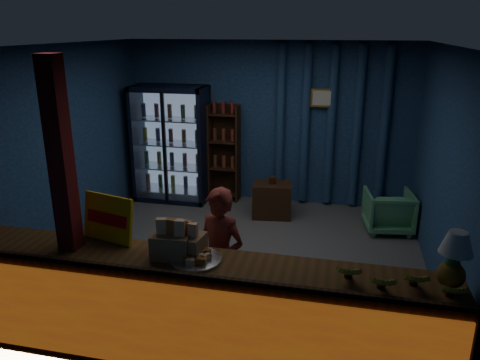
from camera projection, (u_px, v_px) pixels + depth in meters
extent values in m
plane|color=#515154|center=(238.00, 258.00, 5.93)|extent=(4.60, 4.60, 0.00)
plane|color=navy|center=(268.00, 123.00, 7.56)|extent=(4.60, 0.00, 4.60)
plane|color=navy|center=(170.00, 237.00, 3.49)|extent=(4.60, 0.00, 4.60)
plane|color=navy|center=(64.00, 148.00, 6.01)|extent=(0.00, 4.40, 4.40)
plane|color=navy|center=(445.00, 172.00, 5.04)|extent=(0.00, 4.40, 4.40)
plane|color=#472D19|center=(237.00, 45.00, 5.12)|extent=(4.60, 4.60, 0.00)
cube|color=brown|center=(187.00, 309.00, 4.03)|extent=(4.40, 0.55, 0.95)
cube|color=red|center=(176.00, 330.00, 3.76)|extent=(4.35, 0.02, 0.81)
cube|color=#372211|center=(174.00, 274.00, 3.62)|extent=(4.40, 0.04, 0.04)
cube|color=maroon|center=(67.00, 210.00, 3.99)|extent=(0.16, 0.16, 2.60)
cube|color=black|center=(177.00, 141.00, 7.93)|extent=(1.20, 0.06, 1.90)
cube|color=black|center=(139.00, 142.00, 7.80)|extent=(0.06, 0.60, 1.90)
cube|color=black|center=(205.00, 146.00, 7.56)|extent=(0.06, 0.60, 1.90)
cube|color=black|center=(169.00, 88.00, 7.39)|extent=(1.20, 0.60, 0.08)
cube|color=black|center=(174.00, 196.00, 7.96)|extent=(1.20, 0.60, 0.08)
cube|color=#99B2D8|center=(176.00, 141.00, 7.88)|extent=(1.08, 0.02, 1.74)
cube|color=white|center=(165.00, 148.00, 7.42)|extent=(1.12, 0.02, 1.78)
cube|color=black|center=(165.00, 149.00, 7.40)|extent=(0.05, 0.05, 1.80)
cube|color=silver|center=(173.00, 189.00, 7.92)|extent=(1.08, 0.48, 0.02)
cylinder|color=#A04E16|center=(148.00, 180.00, 7.98)|extent=(0.07, 0.07, 0.22)
cylinder|color=#286B1A|center=(161.00, 181.00, 7.93)|extent=(0.07, 0.07, 0.22)
cylinder|color=#A39D19|center=(173.00, 182.00, 7.88)|extent=(0.07, 0.07, 0.22)
cylinder|color=navy|center=(186.00, 183.00, 7.83)|extent=(0.07, 0.07, 0.22)
cylinder|color=maroon|center=(199.00, 184.00, 7.79)|extent=(0.07, 0.07, 0.22)
cube|color=silver|center=(172.00, 166.00, 7.80)|extent=(1.08, 0.48, 0.02)
cylinder|color=#286B1A|center=(147.00, 157.00, 7.85)|extent=(0.07, 0.07, 0.22)
cylinder|color=#A39D19|center=(159.00, 158.00, 7.80)|extent=(0.07, 0.07, 0.22)
cylinder|color=navy|center=(172.00, 159.00, 7.76)|extent=(0.07, 0.07, 0.22)
cylinder|color=maroon|center=(185.00, 160.00, 7.71)|extent=(0.07, 0.07, 0.22)
cylinder|color=#A04E16|center=(198.00, 161.00, 7.66)|extent=(0.07, 0.07, 0.22)
cube|color=silver|center=(171.00, 143.00, 7.67)|extent=(1.08, 0.48, 0.02)
cylinder|color=#A39D19|center=(145.00, 134.00, 7.73)|extent=(0.07, 0.07, 0.22)
cylinder|color=navy|center=(158.00, 135.00, 7.68)|extent=(0.07, 0.07, 0.22)
cylinder|color=maroon|center=(171.00, 135.00, 7.63)|extent=(0.07, 0.07, 0.22)
cylinder|color=#A04E16|center=(184.00, 136.00, 7.58)|extent=(0.07, 0.07, 0.22)
cylinder|color=#286B1A|center=(197.00, 137.00, 7.54)|extent=(0.07, 0.07, 0.22)
cube|color=silver|center=(170.00, 119.00, 7.55)|extent=(1.08, 0.48, 0.02)
cylinder|color=navy|center=(144.00, 110.00, 7.60)|extent=(0.07, 0.07, 0.22)
cylinder|color=maroon|center=(157.00, 110.00, 7.55)|extent=(0.07, 0.07, 0.22)
cylinder|color=#A04E16|center=(170.00, 111.00, 7.51)|extent=(0.07, 0.07, 0.22)
cylinder|color=#286B1A|center=(183.00, 112.00, 7.46)|extent=(0.07, 0.07, 0.22)
cylinder|color=#A39D19|center=(196.00, 112.00, 7.41)|extent=(0.07, 0.07, 0.22)
cube|color=#372211|center=(226.00, 151.00, 7.82)|extent=(0.50, 0.02, 1.60)
cube|color=#372211|center=(210.00, 153.00, 7.75)|extent=(0.03, 0.28, 1.60)
cube|color=#372211|center=(238.00, 154.00, 7.65)|extent=(0.03, 0.28, 1.60)
cube|color=#372211|center=(224.00, 193.00, 7.92)|extent=(0.46, 0.26, 0.02)
cube|color=#372211|center=(224.00, 168.00, 7.78)|extent=(0.46, 0.26, 0.02)
cube|color=#372211|center=(224.00, 142.00, 7.64)|extent=(0.46, 0.26, 0.02)
cube|color=#372211|center=(224.00, 114.00, 7.50)|extent=(0.46, 0.26, 0.02)
cylinder|color=navy|center=(280.00, 125.00, 7.47)|extent=(0.14, 0.14, 2.50)
cylinder|color=navy|center=(305.00, 126.00, 7.38)|extent=(0.14, 0.14, 2.50)
cylinder|color=navy|center=(331.00, 127.00, 7.30)|extent=(0.14, 0.14, 2.50)
cylinder|color=navy|center=(357.00, 128.00, 7.21)|extent=(0.14, 0.14, 2.50)
cylinder|color=navy|center=(384.00, 129.00, 7.13)|extent=(0.14, 0.14, 2.50)
cube|color=gold|center=(323.00, 98.00, 7.15)|extent=(0.36, 0.03, 0.28)
cube|color=silver|center=(323.00, 98.00, 7.13)|extent=(0.30, 0.01, 0.22)
imported|color=maroon|center=(220.00, 259.00, 4.43)|extent=(0.59, 0.47, 1.39)
imported|color=#56AC71|center=(388.00, 211.00, 6.65)|extent=(0.73, 0.74, 0.59)
cube|color=#372211|center=(272.00, 200.00, 7.16)|extent=(0.63, 0.50, 0.53)
cylinder|color=#372211|center=(272.00, 180.00, 7.06)|extent=(0.11, 0.11, 0.11)
cube|color=#E6BA0C|center=(108.00, 218.00, 4.18)|extent=(0.54, 0.23, 0.42)
cube|color=red|center=(107.00, 219.00, 4.17)|extent=(0.44, 0.14, 0.11)
cube|color=olive|center=(172.00, 244.00, 3.92)|extent=(0.34, 0.28, 0.21)
cube|color=orange|center=(162.00, 225.00, 3.88)|extent=(0.09, 0.06, 0.13)
cube|color=#B46221|center=(171.00, 226.00, 3.87)|extent=(0.09, 0.06, 0.13)
cube|color=orange|center=(181.00, 227.00, 3.86)|extent=(0.09, 0.06, 0.13)
cube|color=olive|center=(187.00, 245.00, 3.93)|extent=(0.32, 0.27, 0.19)
cube|color=orange|center=(178.00, 227.00, 3.91)|extent=(0.08, 0.06, 0.12)
cube|color=#B46221|center=(186.00, 228.00, 3.89)|extent=(0.08, 0.06, 0.12)
cube|color=orange|center=(194.00, 229.00, 3.86)|extent=(0.08, 0.06, 0.12)
cylinder|color=silver|center=(195.00, 259.00, 3.86)|extent=(0.44, 0.44, 0.02)
cube|color=orange|center=(205.00, 257.00, 3.83)|extent=(0.10, 0.07, 0.05)
cube|color=#B46221|center=(204.00, 253.00, 3.90)|extent=(0.12, 0.12, 0.05)
cube|color=orange|center=(198.00, 251.00, 3.93)|extent=(0.07, 0.10, 0.05)
cube|color=#B46221|center=(190.00, 251.00, 3.92)|extent=(0.12, 0.12, 0.05)
cube|color=orange|center=(185.00, 254.00, 3.87)|extent=(0.10, 0.07, 0.05)
cube|color=#B46221|center=(185.00, 258.00, 3.81)|extent=(0.12, 0.12, 0.05)
cube|color=orange|center=(192.00, 260.00, 3.77)|extent=(0.07, 0.10, 0.05)
cube|color=#B46221|center=(200.00, 260.00, 3.78)|extent=(0.12, 0.12, 0.05)
cylinder|color=black|center=(450.00, 288.00, 3.43)|extent=(0.11, 0.11, 0.04)
cylinder|color=black|center=(453.00, 268.00, 3.37)|extent=(0.02, 0.02, 0.33)
cone|color=white|center=(457.00, 243.00, 3.31)|extent=(0.24, 0.24, 0.17)
sphere|color=#8D5A19|center=(451.00, 275.00, 3.43)|extent=(0.20, 0.20, 0.20)
cone|color=#21561D|center=(454.00, 254.00, 3.37)|extent=(0.11, 0.11, 0.16)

